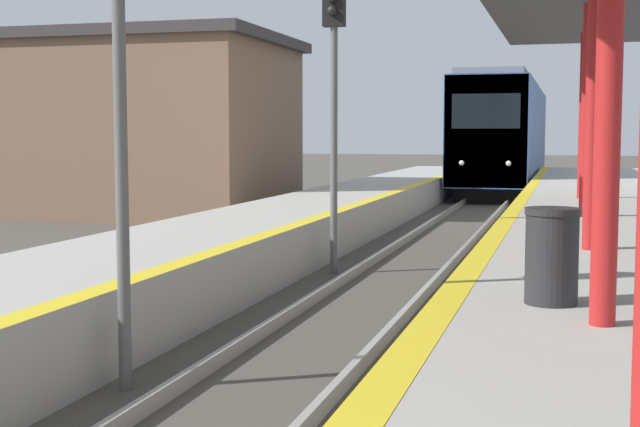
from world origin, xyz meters
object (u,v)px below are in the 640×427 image
train (506,135)px  trash_bin (552,256)px  signal_mid (334,66)px  signal_near (118,8)px

train → trash_bin: size_ratio=23.14×
train → signal_mid: bearing=-92.6°
train → trash_bin: (2.56, -31.38, -1.03)m
train → trash_bin: train is taller
train → signal_near: size_ratio=3.91×
signal_near → signal_mid: size_ratio=1.00×
signal_near → train: bearing=87.8°
signal_mid → train: bearing=87.4°
signal_mid → trash_bin: (3.70, -6.45, -2.19)m
train → trash_bin: 31.50m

